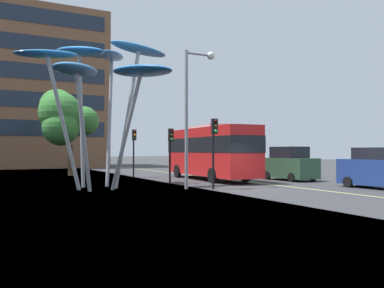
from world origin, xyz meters
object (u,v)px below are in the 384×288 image
Objects in this scene: traffic_light_kerb_near at (214,138)px; traffic_light_island_mid at (134,143)px; street_lamp at (193,99)px; car_parked_near at (380,169)px; red_bus at (210,150)px; car_parked_mid at (289,165)px; traffic_light_kerb_far at (171,144)px; leaf_sculpture at (100,68)px.

traffic_light_kerb_near is 11.03m from traffic_light_island_mid.
car_parked_near is at bearing -27.44° from street_lamp.
red_bus is at bearing -48.03° from traffic_light_island_mid.
red_bus reaches higher than car_parked_near.
traffic_light_kerb_near is at bearing -118.00° from red_bus.
car_parked_near is at bearing -65.00° from red_bus.
traffic_light_kerb_near is at bearing -52.01° from street_lamp.
street_lamp is at bearing -90.82° from traffic_light_island_mid.
traffic_light_island_mid is 10.30m from street_lamp.
red_bus is 1.38× the size of street_lamp.
traffic_light_kerb_far is at bearing 174.05° from car_parked_mid.
car_parked_near is (8.76, -8.08, -1.42)m from traffic_light_kerb_far.
car_parked_mid is (13.43, 0.63, -5.39)m from leaf_sculpture.
leaf_sculpture is 16.02m from car_parked_near.
car_parked_near is (8.82, -14.71, -1.59)m from traffic_light_island_mid.
car_parked_mid is at bearing 16.04° from street_lamp.
street_lamp is at bearing -163.96° from car_parked_mid.
traffic_light_kerb_near reaches higher than traffic_light_island_mid.
car_parked_mid is (4.60, -3.01, -1.02)m from red_bus.
traffic_light_kerb_far reaches higher than car_parked_mid.
car_parked_near is at bearing -59.07° from traffic_light_island_mid.
red_bus is at bearing 27.88° from traffic_light_kerb_far.
car_parked_mid is (8.06, 3.49, -1.62)m from traffic_light_kerb_near.
leaf_sculpture is 10.20m from traffic_light_island_mid.
traffic_light_kerb_near is at bearing 155.78° from car_parked_near.
traffic_light_kerb_far is at bearing -152.12° from red_bus.
street_lamp reaches higher than car_parked_mid.
leaf_sculpture is 6.45m from traffic_light_kerb_far.
red_bus reaches higher than car_parked_mid.
car_parked_mid is at bearing 23.41° from traffic_light_kerb_near.
street_lamp is at bearing -127.17° from red_bus.
street_lamp is (-8.96, 4.65, 3.78)m from car_parked_near.
traffic_light_kerb_far is 6.63m from traffic_light_island_mid.
car_parked_mid is at bearing -33.23° from red_bus.
red_bus is 1.10× the size of leaf_sculpture.
leaf_sculpture is 1.26× the size of street_lamp.
car_parked_near is (8.21, -3.69, -1.65)m from traffic_light_kerb_near.
red_bus is at bearing 22.45° from leaf_sculpture.
traffic_light_island_mid reaches higher than car_parked_near.
traffic_light_kerb_near is 8.93m from car_parked_mid.
traffic_light_island_mid is at bearing 139.00° from car_parked_mid.
traffic_light_kerb_far is (-4.00, -2.12, 0.37)m from red_bus.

